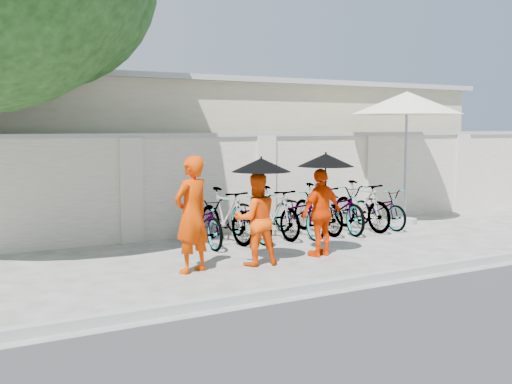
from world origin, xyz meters
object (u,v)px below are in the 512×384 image
monk_center (256,219)px  monk_right (321,212)px  monk_left (192,214)px  patio_umbrella (407,104)px

monk_center → monk_right: monk_right is taller
monk_left → patio_umbrella: patio_umbrella is taller
monk_center → monk_right: 1.34m
monk_left → patio_umbrella: bearing=177.7°
monk_left → monk_center: monk_left is taller
monk_left → monk_right: bearing=159.9°
monk_left → patio_umbrella: 6.85m
monk_left → monk_right: (2.43, 0.01, -0.14)m
monk_center → patio_umbrella: 5.93m
monk_right → monk_left: bearing=-10.9°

